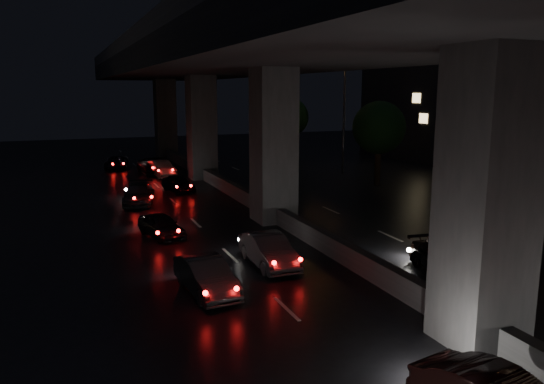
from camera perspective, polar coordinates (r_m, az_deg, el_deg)
ground at (r=24.01m, az=4.66°, el=-5.72°), size 120.00×120.00×0.00m
viaduct at (r=27.61m, az=0.17°, el=13.98°), size 12.00×80.00×10.50m
median_barrier at (r=28.31m, az=0.16°, el=-2.23°), size 0.45×70.00×0.85m
building_right_far at (r=55.13m, az=21.18°, el=10.84°), size 12.00×22.00×15.00m
tree_c at (r=39.02m, az=11.44°, el=6.78°), size 3.80×3.80×6.12m
tree_d at (r=53.11m, az=1.89°, el=8.02°), size 3.80×3.80×6.12m
streetlight_far at (r=44.07m, az=7.16°, el=9.25°), size 2.52×0.44×9.00m
car_3 at (r=21.10m, az=18.38°, el=-7.02°), size 2.07×4.05×1.13m
car_4 at (r=18.48m, az=-7.10°, el=-8.95°), size 1.57×3.76×1.21m
car_5 at (r=21.08m, az=-0.37°, el=-6.28°), size 1.34×3.80×1.25m
car_6 at (r=25.66m, az=-11.80°, el=-3.55°), size 2.06×3.47×1.11m
car_7 at (r=33.48m, az=-14.15°, el=-0.21°), size 2.56×4.40×1.20m
car_8 at (r=36.80m, az=-10.03°, el=0.88°), size 2.03×3.52×1.13m
car_9 at (r=43.66m, az=-11.84°, el=2.50°), size 1.93×4.14×1.31m
car_10 at (r=45.27m, az=-12.42°, el=2.76°), size 2.63×4.90×1.31m
car_11 at (r=49.09m, az=-16.41°, el=3.05°), size 2.50×4.12×1.07m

